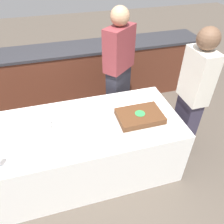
# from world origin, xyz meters

# --- Properties ---
(ground_plane) EXTENTS (14.00, 14.00, 0.00)m
(ground_plane) POSITION_xyz_m (0.00, 0.00, 0.00)
(ground_plane) COLOR brown
(back_counter) EXTENTS (4.40, 0.58, 0.92)m
(back_counter) POSITION_xyz_m (0.00, 1.54, 0.46)
(back_counter) COLOR #5B2D1E
(back_counter) RESTS_ON ground_plane
(dining_table) EXTENTS (1.98, 0.93, 0.72)m
(dining_table) POSITION_xyz_m (0.00, 0.00, 0.36)
(dining_table) COLOR white
(dining_table) RESTS_ON ground_plane
(cake) EXTENTS (0.51, 0.37, 0.07)m
(cake) POSITION_xyz_m (0.57, -0.07, 0.76)
(cake) COLOR #B7B2AD
(cake) RESTS_ON dining_table
(plate_stack) EXTENTS (0.19, 0.19, 0.08)m
(plate_stack) POSITION_xyz_m (-0.43, 0.06, 0.76)
(plate_stack) COLOR white
(plate_stack) RESTS_ON dining_table
(side_plate_near_cake) EXTENTS (0.19, 0.19, 0.00)m
(side_plate_near_cake) POSITION_xyz_m (0.58, 0.26, 0.72)
(side_plate_near_cake) COLOR white
(side_plate_near_cake) RESTS_ON dining_table
(utensil_pile) EXTENTS (0.13, 0.10, 0.02)m
(utensil_pile) POSITION_xyz_m (0.22, -0.38, 0.73)
(utensil_pile) COLOR white
(utensil_pile) RESTS_ON dining_table
(person_cutting_cake) EXTENTS (0.45, 0.42, 1.66)m
(person_cutting_cake) POSITION_xyz_m (0.57, 0.69, 0.86)
(person_cutting_cake) COLOR #282833
(person_cutting_cake) RESTS_ON ground_plane
(person_seated_right) EXTENTS (0.22, 0.35, 1.60)m
(person_seated_right) POSITION_xyz_m (1.21, 0.00, 0.84)
(person_seated_right) COLOR #383347
(person_seated_right) RESTS_ON ground_plane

